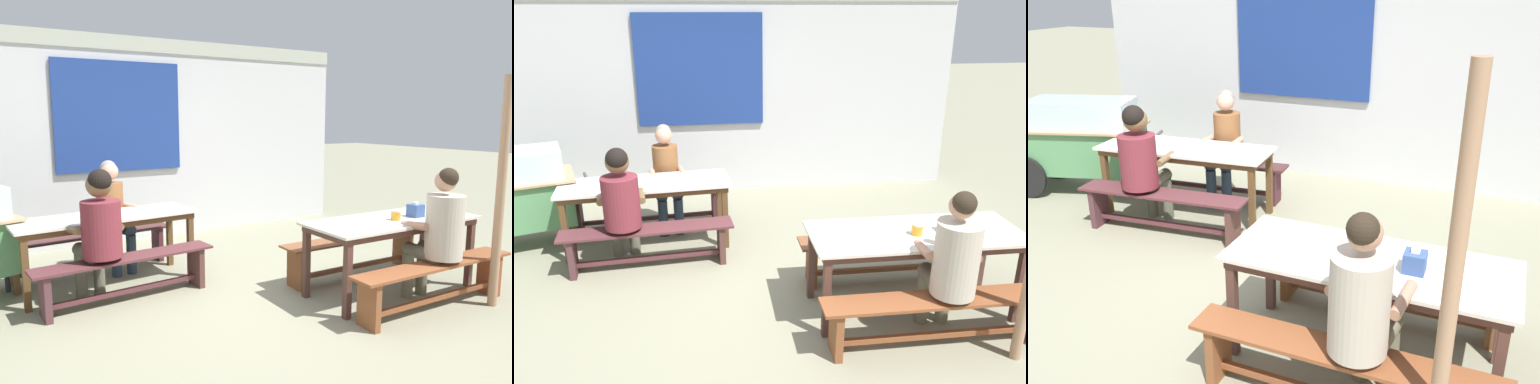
{
  "view_description": "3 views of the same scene",
  "coord_description": "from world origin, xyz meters",
  "views": [
    {
      "loc": [
        -2.29,
        -3.75,
        1.75
      ],
      "look_at": [
        0.43,
        0.7,
        0.93
      ],
      "focal_mm": 33.93,
      "sensor_mm": 36.0,
      "label": 1
    },
    {
      "loc": [
        -0.48,
        -4.12,
        2.5
      ],
      "look_at": [
        0.21,
        0.53,
        0.81
      ],
      "focal_mm": 35.37,
      "sensor_mm": 36.0,
      "label": 2
    },
    {
      "loc": [
        1.95,
        -3.46,
        2.38
      ],
      "look_at": [
        0.33,
        0.48,
        0.71
      ],
      "focal_mm": 38.25,
      "sensor_mm": 36.0,
      "label": 3
    }
  ],
  "objects": [
    {
      "name": "bench_far_back",
      "position": [
        -1.11,
        1.74,
        0.3
      ],
      "size": [
        1.86,
        0.4,
        0.44
      ],
      "color": "#4E2C2B",
      "rests_on": "ground_plane"
    },
    {
      "name": "bench_far_front",
      "position": [
        -1.03,
        0.65,
        0.29
      ],
      "size": [
        1.74,
        0.43,
        0.44
      ],
      "color": "#572C30",
      "rests_on": "ground_plane"
    },
    {
      "name": "dining_table_far",
      "position": [
        -1.07,
        1.19,
        0.67
      ],
      "size": [
        1.87,
        0.78,
        0.75
      ],
      "color": "silver",
      "rests_on": "ground_plane"
    },
    {
      "name": "condiment_jar",
      "position": [
        1.29,
        -0.52,
        0.79
      ],
      "size": [
        0.09,
        0.09,
        0.1
      ],
      "color": "gold",
      "rests_on": "dining_table_near"
    },
    {
      "name": "bench_near_back",
      "position": [
        1.31,
        0.08,
        0.29
      ],
      "size": [
        1.78,
        0.34,
        0.44
      ],
      "color": "brown",
      "rests_on": "ground_plane"
    },
    {
      "name": "person_left_back_turned",
      "position": [
        -1.26,
        0.69,
        0.74
      ],
      "size": [
        0.5,
        0.6,
        1.29
      ],
      "color": "#656551",
      "rests_on": "ground_plane"
    },
    {
      "name": "person_center_facing",
      "position": [
        -0.86,
        1.69,
        0.7
      ],
      "size": [
        0.44,
        0.53,
        1.26
      ],
      "color": "#2A3A4D",
      "rests_on": "ground_plane"
    },
    {
      "name": "person_near_front",
      "position": [
        1.39,
        -0.95,
        0.73
      ],
      "size": [
        0.48,
        0.57,
        1.3
      ],
      "color": "#6C6751",
      "rests_on": "ground_plane"
    },
    {
      "name": "dining_table_near",
      "position": [
        1.3,
        -0.47,
        0.67
      ],
      "size": [
        1.82,
        0.75,
        0.75
      ],
      "color": "silver",
      "rests_on": "ground_plane"
    },
    {
      "name": "ground_plane",
      "position": [
        0.0,
        0.0,
        0.0
      ],
      "size": [
        40.0,
        40.0,
        0.0
      ],
      "primitive_type": "plane",
      "color": "gray"
    },
    {
      "name": "tissue_box",
      "position": [
        1.58,
        -0.51,
        0.81
      ],
      "size": [
        0.13,
        0.13,
        0.15
      ],
      "color": "#395597",
      "rests_on": "dining_table_near"
    },
    {
      "name": "backdrop_wall",
      "position": [
        -0.01,
        2.96,
        1.48
      ],
      "size": [
        6.4,
        0.23,
        2.82
      ],
      "color": "silver",
      "rests_on": "ground_plane"
    },
    {
      "name": "bench_near_front",
      "position": [
        1.29,
        -1.01,
        0.3
      ],
      "size": [
        1.84,
        0.3,
        0.44
      ],
      "color": "brown",
      "rests_on": "ground_plane"
    }
  ]
}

